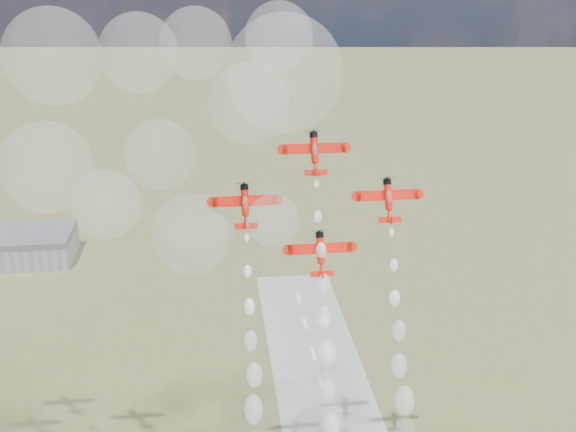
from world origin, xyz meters
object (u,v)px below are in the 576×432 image
(plane_left, at_px, (245,205))
(hangar, at_px, (15,247))
(plane_lead, at_px, (315,152))
(plane_right, at_px, (388,199))
(plane_slot, at_px, (321,253))

(plane_left, bearing_deg, hangar, 120.70)
(hangar, height_order, plane_lead, plane_lead)
(plane_lead, distance_m, plane_right, 17.87)
(plane_lead, distance_m, plane_slot, 20.50)
(hangar, xyz_separation_m, plane_left, (94.54, -159.21, 74.05))
(plane_left, relative_size, plane_slot, 1.00)
(plane_left, relative_size, plane_right, 1.00)
(hangar, bearing_deg, plane_right, -52.13)
(plane_right, xyz_separation_m, plane_slot, (-14.64, -4.82, -9.05))
(plane_right, distance_m, plane_slot, 17.87)
(plane_lead, xyz_separation_m, plane_left, (-14.64, -4.82, -9.05))
(plane_right, bearing_deg, plane_left, 180.00)
(hangar, relative_size, plane_right, 3.84)
(hangar, relative_size, plane_slot, 3.84)
(plane_left, distance_m, plane_right, 29.28)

